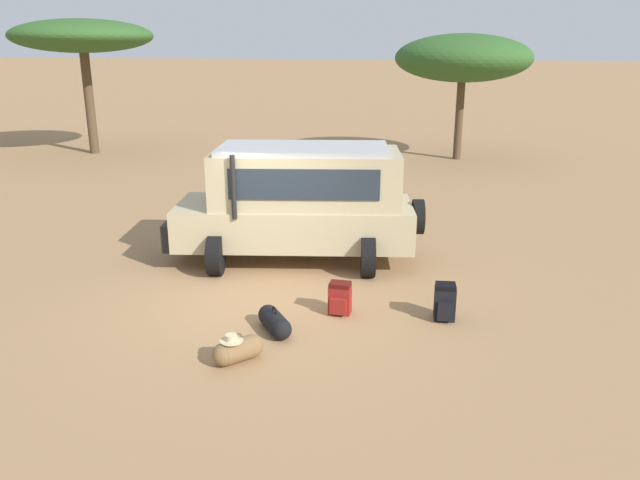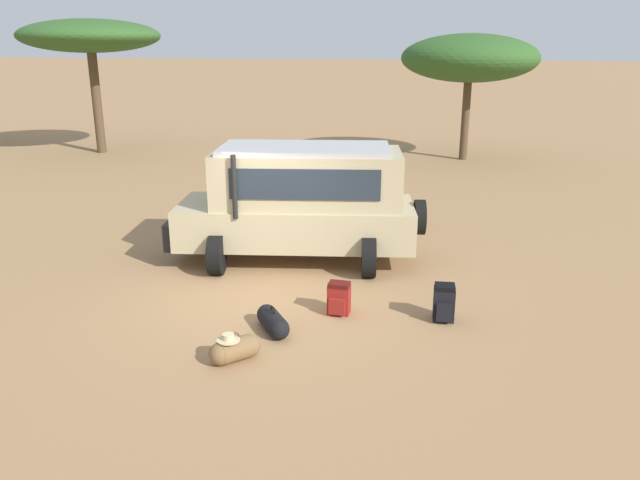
# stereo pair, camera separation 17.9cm
# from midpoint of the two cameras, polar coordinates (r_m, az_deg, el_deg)

# --- Properties ---
(ground_plane) EXTENTS (320.00, 320.00, 0.00)m
(ground_plane) POSITION_cam_midpoint_polar(r_m,az_deg,el_deg) (11.41, -5.29, -5.44)
(ground_plane) COLOR #9E754C
(safari_vehicle) EXTENTS (5.48, 3.33, 2.44)m
(safari_vehicle) POSITION_cam_midpoint_polar(r_m,az_deg,el_deg) (13.06, -2.27, 3.60)
(safari_vehicle) COLOR tan
(safari_vehicle) RESTS_ON ground_plane
(backpack_beside_front_wheel) EXTENTS (0.37, 0.37, 0.57)m
(backpack_beside_front_wheel) POSITION_cam_midpoint_polar(r_m,az_deg,el_deg) (10.71, 1.34, -5.38)
(backpack_beside_front_wheel) COLOR maroon
(backpack_beside_front_wheel) RESTS_ON ground_plane
(backpack_cluster_center) EXTENTS (0.37, 0.42, 0.63)m
(backpack_cluster_center) POSITION_cam_midpoint_polar(r_m,az_deg,el_deg) (10.65, 10.87, -5.63)
(backpack_cluster_center) COLOR black
(backpack_cluster_center) RESTS_ON ground_plane
(duffel_bag_low_black_case) EXTENTS (0.65, 0.69, 0.45)m
(duffel_bag_low_black_case) POSITION_cam_midpoint_polar(r_m,az_deg,el_deg) (9.31, -8.09, -9.91)
(duffel_bag_low_black_case) COLOR brown
(duffel_bag_low_black_case) RESTS_ON ground_plane
(duffel_bag_soft_canvas) EXTENTS (0.71, 0.83, 0.44)m
(duffel_bag_soft_canvas) POSITION_cam_midpoint_polar(r_m,az_deg,el_deg) (10.14, -4.68, -7.47)
(duffel_bag_soft_canvas) COLOR black
(duffel_bag_soft_canvas) RESTS_ON ground_plane
(acacia_tree_left_mid) EXTENTS (5.57, 5.49, 5.35)m
(acacia_tree_left_mid) POSITION_cam_midpoint_polar(r_m,az_deg,el_deg) (27.81, -21.09, 16.95)
(acacia_tree_left_mid) COLOR brown
(acacia_tree_left_mid) RESTS_ON ground_plane
(acacia_tree_centre_back) EXTENTS (5.19, 4.96, 4.78)m
(acacia_tree_centre_back) POSITION_cam_midpoint_polar(r_m,az_deg,el_deg) (25.31, 12.75, 15.90)
(acacia_tree_centre_back) COLOR brown
(acacia_tree_centre_back) RESTS_ON ground_plane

